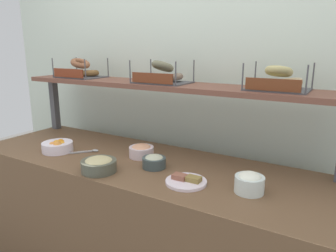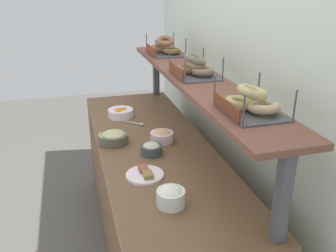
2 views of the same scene
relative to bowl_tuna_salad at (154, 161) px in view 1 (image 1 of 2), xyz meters
name	(u,v)px [view 1 (image 1 of 2)]	position (x,y,z in m)	size (l,w,h in m)	color
back_wall	(184,90)	(-0.13, 0.60, 0.31)	(3.38, 0.06, 2.40)	silver
deli_counter	(141,225)	(-0.13, 0.05, -0.46)	(2.18, 0.70, 0.85)	brown
shelf_riser_left	(55,104)	(-1.16, 0.32, 0.16)	(0.05, 0.05, 0.40)	#4C4C51
upper_shelf	(163,85)	(-0.13, 0.32, 0.38)	(2.14, 0.32, 0.03)	brown
bowl_tuna_salad	(154,161)	(0.00, 0.00, 0.00)	(0.13, 0.13, 0.07)	#3C4A4B
bowl_hummus	(99,164)	(-0.22, -0.20, 0.00)	(0.19, 0.19, 0.08)	#505242
bowl_cream_cheese	(249,182)	(0.54, -0.03, 0.01)	(0.14, 0.14, 0.10)	white
bowl_fruit_salad	(58,146)	(-0.68, -0.08, 0.00)	(0.19, 0.19, 0.08)	white
bowl_lox_spread	(141,151)	(-0.16, 0.11, 0.00)	(0.15, 0.15, 0.08)	silver
serving_plate_white	(186,181)	(0.25, -0.09, -0.02)	(0.20, 0.20, 0.04)	white
serving_spoon_near_plate	(89,151)	(-0.50, 0.01, -0.03)	(0.13, 0.14, 0.01)	#B7B7BC
bagel_basket_cinnamon_raisin	(80,71)	(-0.85, 0.31, 0.44)	(0.33, 0.25, 0.14)	#4C4C51
bagel_basket_poppy	(162,76)	(-0.14, 0.31, 0.44)	(0.33, 0.24, 0.15)	#4C4C51
bagel_basket_plain	(277,81)	(0.55, 0.33, 0.44)	(0.31, 0.24, 0.14)	#4C4C51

